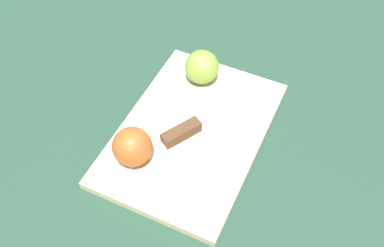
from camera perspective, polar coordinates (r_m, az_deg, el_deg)
name	(u,v)px	position (r m, az deg, el deg)	size (l,w,h in m)	color
ground_plane	(192,136)	(0.83, 0.00, -1.55)	(4.00, 4.00, 0.00)	#1E3828
cutting_board	(192,133)	(0.82, 0.00, -1.22)	(0.39, 0.29, 0.02)	#D1B789
apple_half_left	(202,67)	(0.88, 1.24, 7.19)	(0.07, 0.07, 0.07)	olive
apple_half_right	(132,147)	(0.76, -7.62, -2.96)	(0.07, 0.07, 0.07)	#AD4C1E
knife	(178,135)	(0.80, -1.82, -1.46)	(0.15, 0.08, 0.02)	silver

